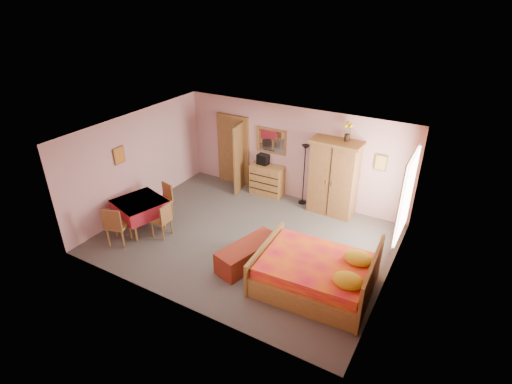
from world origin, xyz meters
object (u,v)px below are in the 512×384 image
Objects in this scene: bed at (315,266)px; chair_south at (118,225)px; wall_mirror at (271,141)px; stereo at (263,159)px; chest_of_drawers at (267,180)px; chair_west at (120,207)px; chair_north at (163,201)px; wardrobe at (334,178)px; bench at (248,254)px; sunflower_vase at (348,132)px; dining_table at (141,215)px; floor_lamp at (304,175)px; chair_east at (161,220)px.

bed is 4.59m from chair_south.
stereo is (-0.16, -0.18, -0.52)m from wall_mirror.
chair_west is at bearing -128.30° from chest_of_drawers.
wardrobe is at bearing -134.47° from chair_north.
stereo is 0.21× the size of bench.
bed is (2.86, -3.08, -0.51)m from stereo.
wardrobe is 0.89× the size of bed.
sunflower_vase reaches higher than wardrobe.
floor_lamp is at bearing 47.29° from dining_table.
stereo is 3.64m from dining_table.
sunflower_vase reaches higher than chest_of_drawers.
bed is at bearing -51.95° from wall_mirror.
chair_south reaches higher than chair_west.
bed is 1.54m from bench.
chair_east is (0.58, -0.71, -0.01)m from chair_north.
chair_east reaches higher than dining_table.
bench is 1.69× the size of chair_north.
wardrobe is at bearing -157.69° from sunflower_vase.
chair_east is (-2.36, -0.08, 0.18)m from bench.
chest_of_drawers is 0.63× the size of bench.
chair_west is (-2.29, -3.24, -0.58)m from stereo.
chair_north reaches higher than bench.
wardrobe reaches higher than bed.
sunflower_vase is at bearing 0.58° from floor_lamp.
chest_of_drawers reaches higher than chair_east.
dining_table is (-1.81, -3.36, -1.16)m from wall_mirror.
floor_lamp is at bearing -126.53° from chair_north.
stereo is 0.36× the size of chair_east.
chair_east is at bearing -125.94° from floor_lamp.
chest_of_drawers is 2.82m from sunflower_vase.
chair_west reaches higher than chest_of_drawers.
wall_mirror reaches higher than chair_west.
sunflower_vase is (2.16, -0.19, 0.70)m from wall_mirror.
bench is at bearing 85.87° from chair_west.
dining_table is at bearing 88.96° from chair_west.
sunflower_vase is 4.94m from chair_east.
floor_lamp is 4.82m from chair_west.
floor_lamp is 1.14× the size of bench.
chair_south reaches higher than chest_of_drawers.
bed is at bearing -174.88° from chair_north.
chest_of_drawers is 0.88× the size of dining_table.
dining_table is at bearing -119.90° from wall_mirror.
wall_mirror reaches higher than floor_lamp.
chest_of_drawers reaches higher than chair_north.
chair_north is at bearing 67.95° from chair_south.
bench is at bearing -71.64° from wall_mirror.
bed is (0.54, -3.07, -1.72)m from sunflower_vase.
chest_of_drawers is 0.41× the size of bed.
chair_south is at bearing -115.59° from wall_mirror.
floor_lamp is at bearing -0.55° from chest_of_drawers.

